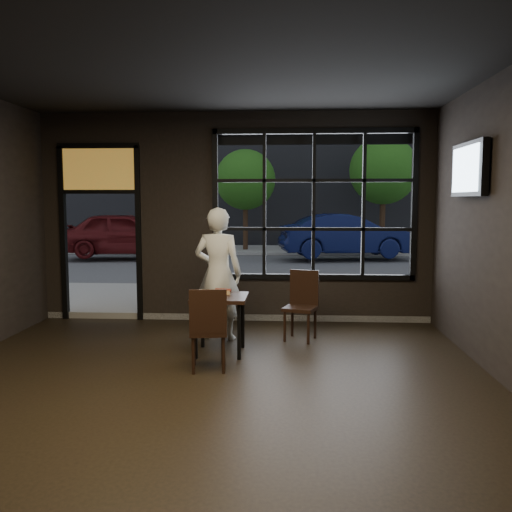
# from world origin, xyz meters

# --- Properties ---
(floor) EXTENTS (6.00, 7.00, 0.02)m
(floor) POSITION_xyz_m (0.00, 0.00, -0.01)
(floor) COLOR black
(floor) RESTS_ON ground
(ceiling) EXTENTS (6.00, 7.00, 0.02)m
(ceiling) POSITION_xyz_m (0.00, 0.00, 3.21)
(ceiling) COLOR black
(ceiling) RESTS_ON ground
(window_frame) EXTENTS (3.06, 0.12, 2.28)m
(window_frame) POSITION_xyz_m (1.20, 3.50, 1.80)
(window_frame) COLOR black
(window_frame) RESTS_ON ground
(stained_transom) EXTENTS (1.20, 0.06, 0.70)m
(stained_transom) POSITION_xyz_m (-2.10, 3.50, 2.35)
(stained_transom) COLOR orange
(stained_transom) RESTS_ON ground
(street_asphalt) EXTENTS (60.00, 41.00, 0.04)m
(street_asphalt) POSITION_xyz_m (0.00, 24.00, -0.02)
(street_asphalt) COLOR #545456
(street_asphalt) RESTS_ON ground
(building_across) EXTENTS (28.00, 12.00, 15.00)m
(building_across) POSITION_xyz_m (0.00, 23.00, 7.50)
(building_across) COLOR #5B5956
(building_across) RESTS_ON ground
(cafe_table) EXTENTS (0.66, 0.66, 0.72)m
(cafe_table) POSITION_xyz_m (-0.01, 1.69, 0.36)
(cafe_table) COLOR black
(cafe_table) RESTS_ON floor
(chair_near) EXTENTS (0.45, 0.45, 0.93)m
(chair_near) POSITION_xyz_m (-0.06, 1.04, 0.46)
(chair_near) COLOR black
(chair_near) RESTS_ON floor
(chair_window) EXTENTS (0.51, 0.51, 0.93)m
(chair_window) POSITION_xyz_m (0.98, 2.37, 0.46)
(chair_window) COLOR black
(chair_window) RESTS_ON floor
(man) EXTENTS (0.70, 0.51, 1.78)m
(man) POSITION_xyz_m (-0.12, 2.39, 0.89)
(man) COLOR silver
(man) RESTS_ON floor
(hotdog) EXTENTS (0.21, 0.11, 0.06)m
(hotdog) POSITION_xyz_m (0.02, 1.81, 0.74)
(hotdog) COLOR tan
(hotdog) RESTS_ON cafe_table
(cup) EXTENTS (0.15, 0.15, 0.10)m
(cup) POSITION_xyz_m (-0.21, 1.53, 0.76)
(cup) COLOR silver
(cup) RESTS_ON cafe_table
(tv) EXTENTS (0.12, 1.08, 0.63)m
(tv) POSITION_xyz_m (2.93, 1.78, 2.23)
(tv) COLOR black
(tv) RESTS_ON wall_right
(navy_car) EXTENTS (4.27, 2.07, 1.35)m
(navy_car) POSITION_xyz_m (2.63, 12.21, 0.78)
(navy_car) COLOR #0A1038
(navy_car) RESTS_ON street_asphalt
(maroon_car) EXTENTS (4.29, 2.11, 1.41)m
(maroon_car) POSITION_xyz_m (-4.29, 12.01, 0.80)
(maroon_car) COLOR #551012
(maroon_car) RESTS_ON street_asphalt
(tree_left) EXTENTS (2.15, 2.15, 3.67)m
(tree_left) POSITION_xyz_m (-0.72, 14.66, 2.59)
(tree_left) COLOR #332114
(tree_left) RESTS_ON street_asphalt
(tree_right) EXTENTS (2.42, 2.42, 4.13)m
(tree_right) POSITION_xyz_m (4.20, 14.93, 2.91)
(tree_right) COLOR #332114
(tree_right) RESTS_ON street_asphalt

